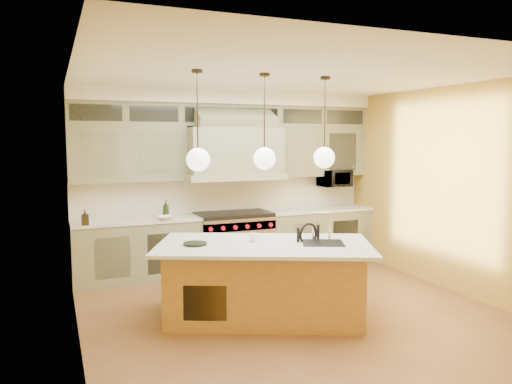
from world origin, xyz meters
name	(u,v)px	position (x,y,z in m)	size (l,w,h in m)	color
floor	(292,312)	(0.00, 0.00, 0.00)	(5.00, 5.00, 0.00)	brown
ceiling	(294,75)	(0.00, 0.00, 2.90)	(5.00, 5.00, 0.00)	white
wall_back	(226,181)	(0.00, 2.50, 1.45)	(5.00, 5.00, 0.00)	gold
wall_front	(440,232)	(0.00, -2.50, 1.45)	(5.00, 5.00, 0.00)	gold
wall_left	(75,207)	(-2.50, 0.00, 1.45)	(5.00, 5.00, 0.00)	gold
wall_right	(452,189)	(2.50, 0.00, 1.45)	(5.00, 5.00, 0.00)	gold
back_cabinetry	(232,183)	(0.00, 2.23, 1.43)	(5.00, 0.77, 2.90)	gray
range	(234,241)	(0.00, 2.14, 0.49)	(1.20, 0.74, 0.96)	silver
kitchen_island	(265,280)	(-0.40, -0.06, 0.47)	(2.82, 2.23, 1.35)	olive
counter_stool	(316,265)	(0.19, -0.27, 0.65)	(0.49, 0.49, 1.14)	black
microwave	(334,178)	(1.95, 2.25, 1.45)	(0.54, 0.37, 0.30)	black
oil_bottle_a	(166,209)	(-1.10, 2.15, 1.07)	(0.10, 0.10, 0.27)	#163213
oil_bottle_b	(85,217)	(-2.30, 1.92, 1.05)	(0.10, 0.10, 0.22)	black
fruit_bowl	(166,218)	(-1.15, 1.92, 0.97)	(0.25, 0.25, 0.06)	white
cup	(253,237)	(-0.50, 0.04, 0.97)	(0.11, 0.11, 0.11)	white
pendant_left	(198,157)	(-1.20, -0.05, 1.95)	(0.26, 0.26, 1.11)	#2D2319
pendant_center	(264,156)	(-0.40, -0.05, 1.95)	(0.26, 0.26, 1.11)	#2D2319
pendant_right	(324,155)	(0.40, -0.05, 1.95)	(0.26, 0.26, 1.11)	#2D2319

